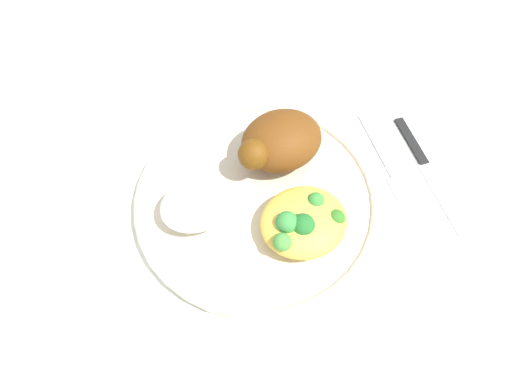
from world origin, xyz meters
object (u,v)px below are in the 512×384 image
roasted_chicken (279,142)px  rice_pile (199,203)px  fork (385,160)px  knife (424,162)px  water_glass (59,317)px  mac_cheese_with_broccoli (303,222)px  plate (256,200)px

roasted_chicken → rice_pile: roasted_chicken is taller
fork → knife: bearing=151.1°
fork → water_glass: 0.43m
roasted_chicken → mac_cheese_with_broccoli: roasted_chicken is taller
plate → knife: (-0.23, 0.04, -0.01)m
rice_pile → fork: (-0.25, 0.02, -0.03)m
mac_cheese_with_broccoli → fork: (-0.15, -0.05, -0.03)m
rice_pile → mac_cheese_with_broccoli: (-0.10, 0.07, -0.00)m
rice_pile → water_glass: bearing=21.7°
plate → roasted_chicken: roasted_chicken is taller
knife → roasted_chicken: bearing=-24.0°
roasted_chicken → mac_cheese_with_broccoli: 0.11m
plate → roasted_chicken: bearing=-140.4°
fork → water_glass: (0.43, 0.05, 0.05)m
plate → knife: size_ratio=1.58×
knife → water_glass: (0.47, 0.02, 0.04)m
roasted_chicken → rice_pile: (0.12, 0.03, -0.01)m
plate → water_glass: size_ratio=3.15×
roasted_chicken → fork: roasted_chicken is taller
roasted_chicken → knife: 0.20m
rice_pile → fork: bearing=175.0°
rice_pile → mac_cheese_with_broccoli: bearing=143.7°
roasted_chicken → water_glass: bearing=19.1°
fork → plate: bearing=-3.8°
plate → water_glass: water_glass is taller
fork → knife: knife is taller
roasted_chicken → knife: roasted_chicken is taller
roasted_chicken → mac_cheese_with_broccoli: bearing=79.0°
rice_pile → mac_cheese_with_broccoli: mac_cheese_with_broccoli is taller
roasted_chicken → rice_pile: size_ratio=1.23×
rice_pile → fork: rice_pile is taller
roasted_chicken → knife: bearing=156.0°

